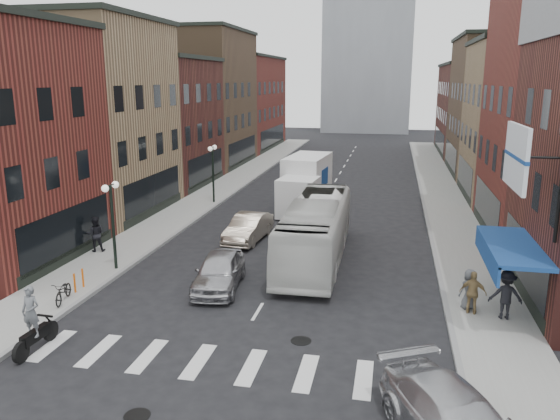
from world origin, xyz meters
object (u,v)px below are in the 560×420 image
object	(u,v)px
billboard_sign	(519,159)
ped_right_c	(469,289)
bike_rack	(79,280)
ped_right_a	(506,295)
box_truck	(305,184)
sedan_left_far	(248,228)
parked_bicycle	(63,291)
streetlamp_far	(213,163)
streetlamp_near	(112,209)
motorcycle_rider	(33,321)
sedan_left_near	(219,271)
transit_bus	(316,230)
ped_right_b	(473,293)
ped_left_solo	(95,234)

from	to	relation	value
billboard_sign	ped_right_c	world-z (taller)	billboard_sign
bike_rack	ped_right_a	world-z (taller)	ped_right_a
box_truck	sedan_left_far	bearing A→B (deg)	-96.88
box_truck	sedan_left_far	size ratio (longest dim) A/B	1.85
parked_bicycle	streetlamp_far	bearing A→B (deg)	75.32
streetlamp_near	box_truck	xyz separation A→B (m)	(6.43, 14.11, -1.21)
streetlamp_far	motorcycle_rider	size ratio (longest dim) A/B	1.84
sedan_left_near	sedan_left_far	size ratio (longest dim) A/B	1.01
ped_right_a	transit_bus	bearing A→B (deg)	-35.22
ped_right_a	ped_right_c	xyz separation A→B (m)	(-1.16, 0.65, -0.13)
streetlamp_far	transit_bus	size ratio (longest dim) A/B	0.38
motorcycle_rider	transit_bus	distance (m)	13.25
streetlamp_far	parked_bicycle	world-z (taller)	streetlamp_far
sedan_left_far	parked_bicycle	bearing A→B (deg)	-110.93
streetlamp_near	ped_right_b	bearing A→B (deg)	-6.91
billboard_sign	ped_left_solo	size ratio (longest dim) A/B	2.09
sedan_left_near	parked_bicycle	size ratio (longest dim) A/B	2.72
bike_rack	parked_bicycle	distance (m)	1.24
streetlamp_near	sedan_left_near	xyz separation A→B (m)	(5.25, -1.00, -2.16)
streetlamp_near	parked_bicycle	xyz separation A→B (m)	(-0.10, -3.93, -2.34)
sedan_left_near	ped_right_b	xyz separation A→B (m)	(9.99, -0.85, 0.21)
parked_bicycle	ped_left_solo	bearing A→B (deg)	94.73
streetlamp_near	parked_bicycle	bearing A→B (deg)	-91.46
ped_right_b	sedan_left_far	bearing A→B (deg)	-24.57
bike_rack	transit_bus	size ratio (longest dim) A/B	0.07
streetlamp_far	transit_bus	distance (m)	13.76
billboard_sign	ped_left_solo	xyz separation A→B (m)	(-18.19, 5.64, -5.10)
bike_rack	ped_right_b	bearing A→B (deg)	3.16
motorcycle_rider	ped_right_c	world-z (taller)	motorcycle_rider
box_truck	motorcycle_rider	world-z (taller)	box_truck
streetlamp_far	transit_bus	world-z (taller)	streetlamp_far
streetlamp_near	parked_bicycle	distance (m)	4.57
streetlamp_near	ped_right_b	size ratio (longest dim) A/B	2.54
billboard_sign	streetlamp_near	size ratio (longest dim) A/B	0.90
ped_right_c	ped_right_b	bearing A→B (deg)	70.56
sedan_left_near	streetlamp_near	bearing A→B (deg)	162.68
bike_rack	box_truck	size ratio (longest dim) A/B	0.10
streetlamp_far	ped_left_solo	size ratio (longest dim) A/B	2.32
parked_bicycle	sedan_left_far	bearing A→B (deg)	49.90
bike_rack	ped_right_c	world-z (taller)	ped_right_c
streetlamp_near	ped_right_a	size ratio (longest dim) A/B	2.28
box_truck	ped_right_a	distance (m)	18.97
bike_rack	sedan_left_far	world-z (taller)	sedan_left_far
sedan_left_far	ped_right_a	distance (m)	14.15
billboard_sign	transit_bus	size ratio (longest dim) A/B	0.34
bike_rack	ped_right_a	distance (m)	16.55
streetlamp_far	box_truck	xyz separation A→B (m)	(6.43, 0.11, -1.21)
bike_rack	streetlamp_far	bearing A→B (deg)	89.31
streetlamp_near	motorcycle_rider	world-z (taller)	streetlamp_near
parked_bicycle	ped_right_b	bearing A→B (deg)	-6.63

